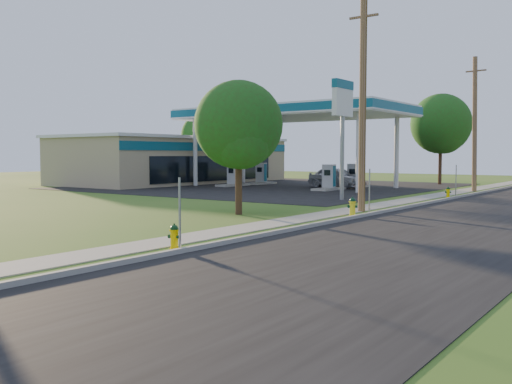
# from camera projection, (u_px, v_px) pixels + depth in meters

# --- Properties ---
(ground_plane) EXTENTS (140.00, 140.00, 0.00)m
(ground_plane) POSITION_uv_depth(u_px,v_px,m) (33.00, 278.00, 12.09)
(ground_plane) COLOR #2B5B17
(ground_plane) RESTS_ON ground
(road) EXTENTS (8.00, 120.00, 0.02)m
(road) POSITION_uv_depth(u_px,v_px,m) (413.00, 239.00, 17.48)
(road) COLOR black
(road) RESTS_ON ground
(curb) EXTENTS (0.15, 120.00, 0.15)m
(curb) POSITION_uv_depth(u_px,v_px,m) (301.00, 227.00, 19.83)
(curb) COLOR #A29F94
(curb) RESTS_ON ground
(sidewalk) EXTENTS (1.50, 120.00, 0.03)m
(sidewalk) POSITION_uv_depth(u_px,v_px,m) (261.00, 225.00, 20.87)
(sidewalk) COLOR gray
(sidewalk) RESTS_ON ground
(forecourt) EXTENTS (26.00, 28.00, 0.02)m
(forecourt) POSITION_uv_depth(u_px,v_px,m) (272.00, 186.00, 47.28)
(forecourt) COLOR black
(forecourt) RESTS_ON ground
(utility_pole_mid) EXTENTS (1.40, 0.32, 9.80)m
(utility_pole_mid) POSITION_uv_depth(u_px,v_px,m) (363.00, 103.00, 25.80)
(utility_pole_mid) COLOR brown
(utility_pole_mid) RESTS_ON ground
(utility_pole_far) EXTENTS (1.40, 0.32, 9.50)m
(utility_pole_far) POSITION_uv_depth(u_px,v_px,m) (475.00, 124.00, 40.29)
(utility_pole_far) COLOR brown
(utility_pole_far) RESTS_ON ground
(sign_post_near) EXTENTS (0.05, 0.04, 2.00)m
(sign_post_near) POSITION_uv_depth(u_px,v_px,m) (180.00, 215.00, 15.25)
(sign_post_near) COLOR gray
(sign_post_near) RESTS_ON ground
(sign_post_mid) EXTENTS (0.05, 0.04, 2.00)m
(sign_post_mid) POSITION_uv_depth(u_px,v_px,m) (369.00, 192.00, 24.75)
(sign_post_mid) COLOR gray
(sign_post_mid) RESTS_ON ground
(sign_post_far) EXTENTS (0.05, 0.04, 2.00)m
(sign_post_far) POSITION_uv_depth(u_px,v_px,m) (456.00, 181.00, 34.56)
(sign_post_far) COLOR gray
(sign_post_far) RESTS_ON ground
(gas_canopy) EXTENTS (18.18, 9.18, 6.40)m
(gas_canopy) POSITION_uv_depth(u_px,v_px,m) (292.00, 114.00, 45.71)
(gas_canopy) COLOR silver
(gas_canopy) RESTS_ON ground
(fuel_pump_nw) EXTENTS (1.20, 3.20, 1.90)m
(fuel_pump_nw) POSITION_uv_depth(u_px,v_px,m) (233.00, 178.00, 47.10)
(fuel_pump_nw) COLOR #A29F94
(fuel_pump_nw) RESTS_ON ground
(fuel_pump_ne) EXTENTS (1.20, 3.20, 1.90)m
(fuel_pump_ne) POSITION_uv_depth(u_px,v_px,m) (329.00, 180.00, 41.79)
(fuel_pump_ne) COLOR #A29F94
(fuel_pump_ne) RESTS_ON ground
(fuel_pump_sw) EXTENTS (1.20, 3.20, 1.90)m
(fuel_pump_sw) POSITION_uv_depth(u_px,v_px,m) (261.00, 176.00, 50.32)
(fuel_pump_sw) COLOR #A29F94
(fuel_pump_sw) RESTS_ON ground
(fuel_pump_se) EXTENTS (1.20, 3.20, 1.90)m
(fuel_pump_se) POSITION_uv_depth(u_px,v_px,m) (354.00, 179.00, 45.00)
(fuel_pump_se) COLOR #A29F94
(fuel_pump_se) RESTS_ON ground
(convenience_store) EXTENTS (10.40, 22.40, 4.25)m
(convenience_store) POSITION_uv_depth(u_px,v_px,m) (176.00, 160.00, 53.62)
(convenience_store) COLOR tan
(convenience_store) RESTS_ON ground
(price_pylon) EXTENTS (0.34, 2.04, 6.85)m
(price_pylon) POSITION_uv_depth(u_px,v_px,m) (343.00, 105.00, 32.49)
(price_pylon) COLOR gray
(price_pylon) RESTS_ON ground
(tree_verge) EXTENTS (3.84, 3.84, 5.83)m
(tree_verge) POSITION_uv_depth(u_px,v_px,m) (239.00, 128.00, 24.54)
(tree_verge) COLOR #352516
(tree_verge) RESTS_ON ground
(tree_lot) EXTENTS (5.23, 5.23, 7.93)m
(tree_lot) POSITION_uv_depth(u_px,v_px,m) (442.00, 126.00, 49.54)
(tree_lot) COLOR #352516
(tree_lot) RESTS_ON ground
(tree_back) EXTENTS (4.74, 4.74, 7.18)m
(tree_back) POSITION_uv_depth(u_px,v_px,m) (203.00, 137.00, 63.41)
(tree_back) COLOR #352516
(tree_back) RESTS_ON ground
(hydrant_near) EXTENTS (0.38, 0.34, 0.73)m
(hydrant_near) POSITION_uv_depth(u_px,v_px,m) (174.00, 237.00, 15.56)
(hydrant_near) COLOR #FFCC00
(hydrant_near) RESTS_ON ground
(hydrant_mid) EXTENTS (0.43, 0.39, 0.84)m
(hydrant_mid) POSITION_uv_depth(u_px,v_px,m) (353.00, 207.00, 24.04)
(hydrant_mid) COLOR yellow
(hydrant_mid) RESTS_ON ground
(hydrant_far) EXTENTS (0.36, 0.32, 0.69)m
(hydrant_far) POSITION_uv_depth(u_px,v_px,m) (448.00, 192.00, 34.37)
(hydrant_far) COLOR #EECF00
(hydrant_far) RESTS_ON ground
(car_silver) EXTENTS (5.21, 3.07, 1.66)m
(car_silver) POSITION_uv_depth(u_px,v_px,m) (337.00, 177.00, 44.67)
(car_silver) COLOR silver
(car_silver) RESTS_ON ground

